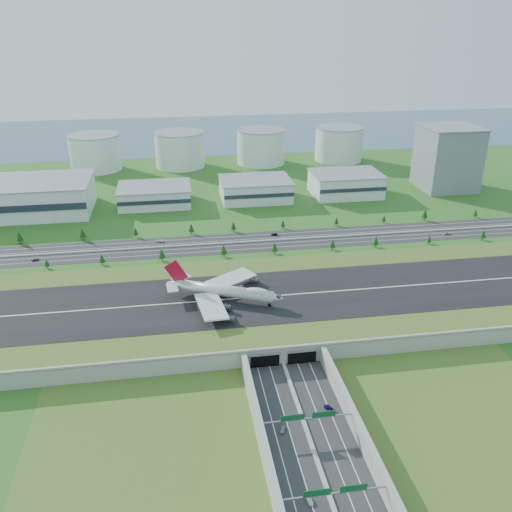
{
  "coord_description": "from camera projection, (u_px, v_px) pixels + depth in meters",
  "views": [
    {
      "loc": [
        -44.3,
        -249.78,
        145.45
      ],
      "look_at": [
        0.95,
        35.0,
        16.31
      ],
      "focal_mm": 38.0,
      "sensor_mm": 36.0,
      "label": 1
    }
  ],
  "objects": [
    {
      "name": "car_1",
      "position": [
        309.0,
        500.0,
        176.29
      ],
      "size": [
        2.27,
        4.37,
        1.37
      ],
      "primitive_type": "imported",
      "rotation": [
        0.0,
        0.0,
        0.21
      ],
      "color": "silver",
      "rests_on": "ground"
    },
    {
      "name": "car_7",
      "position": [
        160.0,
        241.0,
        377.29
      ],
      "size": [
        6.17,
        4.29,
        1.66
      ],
      "primitive_type": "imported",
      "rotation": [
        0.0,
        0.0,
        -1.96
      ],
      "color": "silver",
      "rests_on": "ground"
    },
    {
      "name": "office_tower",
      "position": [
        447.0,
        158.0,
        484.1
      ],
      "size": [
        46.0,
        46.0,
        55.0
      ],
      "primitive_type": "cube",
      "color": "slate",
      "rests_on": "ground"
    },
    {
      "name": "north_expressway",
      "position": [
        241.0,
        243.0,
        376.53
      ],
      "size": [
        560.0,
        36.0,
        0.12
      ],
      "primitive_type": "cube",
      "color": "#28282B",
      "rests_on": "ground"
    },
    {
      "name": "hangar_mid_b",
      "position": [
        255.0,
        189.0,
        462.29
      ],
      "size": [
        58.0,
        42.0,
        17.0
      ],
      "primitive_type": "cube",
      "color": "silver",
      "rests_on": "ground"
    },
    {
      "name": "bay_water",
      "position": [
        203.0,
        133.0,
        723.56
      ],
      "size": [
        1200.0,
        260.0,
        0.06
      ],
      "primitive_type": "cube",
      "color": "#3A586F",
      "rests_on": "ground"
    },
    {
      "name": "fuel_tank_b",
      "position": [
        180.0,
        150.0,
        558.18
      ],
      "size": [
        50.0,
        50.0,
        35.0
      ],
      "primitive_type": "cylinder",
      "color": "silver",
      "rests_on": "ground"
    },
    {
      "name": "car_5",
      "position": [
        274.0,
        234.0,
        388.51
      ],
      "size": [
        4.9,
        2.45,
        1.54
      ],
      "primitive_type": "imported",
      "rotation": [
        0.0,
        0.0,
        -1.75
      ],
      "color": "black",
      "rests_on": "ground"
    },
    {
      "name": "hangar_west",
      "position": [
        13.0,
        198.0,
        428.22
      ],
      "size": [
        120.0,
        60.0,
        25.0
      ],
      "primitive_type": "cube",
      "color": "silver",
      "rests_on": "ground"
    },
    {
      "name": "airfield_deck",
      "position": [
        265.0,
        303.0,
        289.17
      ],
      "size": [
        520.0,
        100.0,
        9.2
      ],
      "color": "gray",
      "rests_on": "ground"
    },
    {
      "name": "hangar_mid_a",
      "position": [
        155.0,
        195.0,
        450.53
      ],
      "size": [
        58.0,
        42.0,
        15.0
      ],
      "primitive_type": "cube",
      "color": "silver",
      "rests_on": "ground"
    },
    {
      "name": "fuel_tank_d",
      "position": [
        339.0,
        144.0,
        582.53
      ],
      "size": [
        50.0,
        50.0,
        35.0
      ],
      "primitive_type": "cylinder",
      "color": "silver",
      "rests_on": "ground"
    },
    {
      "name": "boeing_747",
      "position": [
        224.0,
        291.0,
        281.97
      ],
      "size": [
        60.78,
        56.06,
        20.16
      ],
      "rotation": [
        0.0,
        0.0,
        -0.43
      ],
      "color": "silver",
      "rests_on": "airfield_deck"
    },
    {
      "name": "tree_row",
      "position": [
        230.0,
        237.0,
        373.78
      ],
      "size": [
        504.41,
        48.71,
        8.5
      ],
      "color": "#3D2819",
      "rests_on": "ground"
    },
    {
      "name": "car_2",
      "position": [
        329.0,
        408.0,
        217.34
      ],
      "size": [
        4.07,
        5.4,
        1.36
      ],
      "primitive_type": "imported",
      "rotation": [
        0.0,
        0.0,
        3.56
      ],
      "color": "#0F0E47",
      "rests_on": "ground"
    },
    {
      "name": "car_4",
      "position": [
        35.0,
        259.0,
        348.59
      ],
      "size": [
        4.99,
        3.33,
        1.58
      ],
      "primitive_type": "imported",
      "rotation": [
        0.0,
        0.0,
        1.92
      ],
      "color": "#57575C",
      "rests_on": "ground"
    },
    {
      "name": "ground",
      "position": [
        264.0,
        310.0,
        290.93
      ],
      "size": [
        1200.0,
        1200.0,
        0.0
      ],
      "primitive_type": "plane",
      "color": "#22531A",
      "rests_on": "ground"
    },
    {
      "name": "hangar_mid_c",
      "position": [
        346.0,
        184.0,
        473.34
      ],
      "size": [
        58.0,
        42.0,
        19.0
      ],
      "primitive_type": "cube",
      "color": "silver",
      "rests_on": "ground"
    },
    {
      "name": "sign_gantry_far",
      "position": [
        335.0,
        494.0,
        170.87
      ],
      "size": [
        38.7,
        0.7,
        9.8
      ],
      "color": "gray",
      "rests_on": "ground"
    },
    {
      "name": "car_6",
      "position": [
        447.0,
        233.0,
        390.15
      ],
      "size": [
        5.4,
        2.5,
        1.5
      ],
      "primitive_type": "imported",
      "rotation": [
        0.0,
        0.0,
        1.57
      ],
      "color": "silver",
      "rests_on": "ground"
    },
    {
      "name": "underpass_road",
      "position": [
        311.0,
        435.0,
        199.92
      ],
      "size": [
        38.8,
        120.4,
        8.0
      ],
      "color": "#28282B",
      "rests_on": "ground"
    },
    {
      "name": "sign_gantry_near",
      "position": [
        308.0,
        419.0,
        202.42
      ],
      "size": [
        38.7,
        0.7,
        9.8
      ],
      "color": "gray",
      "rests_on": "ground"
    },
    {
      "name": "fuel_tank_a",
      "position": [
        95.0,
        153.0,
        546.01
      ],
      "size": [
        50.0,
        50.0,
        35.0
      ],
      "primitive_type": "cylinder",
      "color": "silver",
      "rests_on": "ground"
    },
    {
      "name": "fuel_tank_c",
      "position": [
        261.0,
        147.0,
        570.36
      ],
      "size": [
        50.0,
        50.0,
        35.0
      ],
      "primitive_type": "cylinder",
      "color": "silver",
      "rests_on": "ground"
    },
    {
      "name": "car_0",
      "position": [
        283.0,
        429.0,
        206.16
      ],
      "size": [
        3.29,
        4.5,
        1.43
      ],
      "primitive_type": "imported",
      "rotation": [
        0.0,
        0.0,
        -0.43
      ],
      "color": "#9C9DA1",
      "rests_on": "ground"
    }
  ]
}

